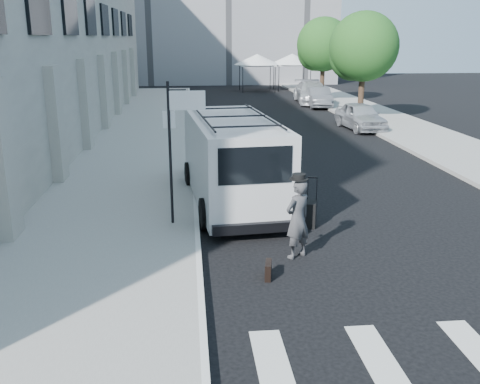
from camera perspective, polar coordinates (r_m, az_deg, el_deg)
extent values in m
plane|color=black|center=(10.89, 6.43, -9.16)|extent=(120.00, 120.00, 0.00)
cube|color=gray|center=(26.10, -10.16, 5.89)|extent=(4.50, 48.00, 0.15)
cube|color=gray|center=(31.96, 15.03, 7.46)|extent=(4.00, 56.00, 0.15)
cylinder|color=black|center=(13.10, -7.45, 3.99)|extent=(0.07, 0.07, 3.50)
cube|color=white|center=(12.97, -7.58, 7.68)|extent=(0.30, 0.03, 0.42)
cube|color=white|center=(12.89, -5.63, 9.70)|extent=(0.85, 0.06, 0.45)
cylinder|color=black|center=(31.34, 12.77, 9.90)|extent=(0.32, 0.32, 2.80)
sphere|color=#194616|center=(31.17, 13.10, 14.88)|extent=(3.80, 3.80, 3.80)
sphere|color=#194616|center=(31.64, 11.97, 13.93)|extent=(2.66, 2.66, 2.66)
cylinder|color=black|center=(39.95, 8.74, 11.39)|extent=(0.32, 0.32, 2.80)
sphere|color=#194616|center=(39.82, 8.92, 15.31)|extent=(3.80, 3.80, 3.80)
sphere|color=#194616|center=(40.32, 8.10, 14.54)|extent=(2.66, 2.66, 2.66)
cylinder|color=black|center=(46.58, 0.30, 11.87)|extent=(0.06, 0.06, 2.20)
cylinder|color=black|center=(46.95, 3.77, 11.87)|extent=(0.06, 0.06, 2.20)
cylinder|color=black|center=(49.36, -0.04, 12.12)|extent=(0.06, 0.06, 2.20)
cylinder|color=black|center=(49.71, 3.25, 12.12)|extent=(0.06, 0.06, 2.20)
cube|color=white|center=(48.06, 1.83, 13.37)|extent=(3.00, 3.00, 0.12)
cone|color=white|center=(48.04, 1.84, 13.97)|extent=(4.00, 4.00, 0.90)
cylinder|color=black|center=(47.51, 4.16, 11.92)|extent=(0.06, 0.06, 2.20)
cylinder|color=black|center=(48.06, 7.53, 11.87)|extent=(0.06, 0.06, 2.20)
cylinder|color=black|center=(50.26, 3.62, 12.16)|extent=(0.06, 0.06, 2.20)
cylinder|color=black|center=(50.78, 6.81, 12.12)|extent=(0.06, 0.06, 2.20)
cube|color=white|center=(49.06, 5.57, 13.37)|extent=(3.00, 3.00, 0.12)
cone|color=white|center=(49.04, 5.58, 13.95)|extent=(4.00, 4.00, 0.90)
imported|color=#3B3B3D|center=(11.56, 6.16, -2.88)|extent=(0.77, 0.70, 1.76)
cube|color=black|center=(10.79, 3.03, -8.31)|extent=(0.20, 0.45, 0.34)
cube|color=black|center=(13.67, 7.54, -2.35)|extent=(0.41, 0.51, 0.65)
cylinder|color=black|center=(13.69, 7.25, 0.35)|extent=(0.02, 0.02, 0.62)
cylinder|color=black|center=(13.67, 8.19, 0.29)|extent=(0.02, 0.02, 0.62)
cube|color=black|center=(13.60, 7.77, 1.54)|extent=(0.24, 0.11, 0.03)
cube|color=silver|center=(15.06, -0.75, 3.52)|extent=(2.68, 6.00, 2.27)
cube|color=silver|center=(18.25, -2.50, 4.07)|extent=(2.13, 1.15, 1.19)
cube|color=black|center=(12.19, 1.63, 2.87)|extent=(1.73, 0.24, 0.86)
cylinder|color=black|center=(17.12, -5.33, 1.83)|extent=(0.38, 0.84, 0.82)
cylinder|color=black|center=(17.43, 1.40, 2.16)|extent=(0.38, 0.84, 0.82)
cylinder|color=black|center=(13.31, -3.62, -2.37)|extent=(0.38, 0.84, 0.82)
cylinder|color=black|center=(13.70, 4.92, -1.85)|extent=(0.38, 0.84, 0.82)
imported|color=#A8ABB1|center=(28.63, 12.73, 7.91)|extent=(1.96, 4.20, 1.39)
imported|color=#5B5E63|center=(37.43, 8.42, 9.96)|extent=(1.76, 4.14, 1.33)
imported|color=#B4B8BD|center=(39.55, 7.66, 10.49)|extent=(2.58, 5.54, 1.56)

